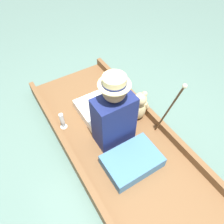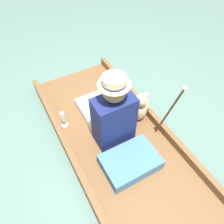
{
  "view_description": "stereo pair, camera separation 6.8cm",
  "coord_description": "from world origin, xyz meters",
  "views": [
    {
      "loc": [
        -0.77,
        -1.21,
        2.13
      ],
      "look_at": [
        -0.01,
        0.03,
        0.49
      ],
      "focal_mm": 35.0,
      "sensor_mm": 36.0,
      "label": 1
    },
    {
      "loc": [
        -0.72,
        -1.24,
        2.13
      ],
      "look_at": [
        -0.01,
        0.03,
        0.49
      ],
      "focal_mm": 35.0,
      "sensor_mm": 36.0,
      "label": 2
    }
  ],
  "objects": [
    {
      "name": "ground_plane",
      "position": [
        0.0,
        0.0,
        0.0
      ],
      "size": [
        16.0,
        16.0,
        0.0
      ],
      "primitive_type": "plane",
      "color": "slate"
    },
    {
      "name": "punt_boat",
      "position": [
        0.0,
        0.0,
        0.06
      ],
      "size": [
        1.11,
        2.55,
        0.2
      ],
      "color": "brown",
      "rests_on": "ground_plane"
    },
    {
      "name": "seat_cushion",
      "position": [
        -0.04,
        -0.39,
        0.17
      ],
      "size": [
        0.55,
        0.39,
        0.13
      ],
      "color": "teal",
      "rests_on": "punt_boat"
    },
    {
      "name": "seated_person",
      "position": [
        -0.01,
        0.08,
        0.42
      ],
      "size": [
        0.41,
        0.82,
        0.87
      ],
      "rotation": [
        0.0,
        0.0,
        0.13
      ],
      "color": "white",
      "rests_on": "punt_boat"
    },
    {
      "name": "teddy_bear",
      "position": [
        0.39,
        0.08,
        0.29
      ],
      "size": [
        0.28,
        0.17,
        0.41
      ],
      "color": "tan",
      "rests_on": "punt_boat"
    },
    {
      "name": "wine_glass",
      "position": [
        -0.43,
        0.42,
        0.23
      ],
      "size": [
        0.08,
        0.08,
        0.22
      ],
      "color": "silver",
      "rests_on": "punt_boat"
    },
    {
      "name": "walking_cane",
      "position": [
        0.45,
        -0.29,
        0.59
      ],
      "size": [
        0.04,
        0.22,
        0.84
      ],
      "color": "brown",
      "rests_on": "punt_boat"
    }
  ]
}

